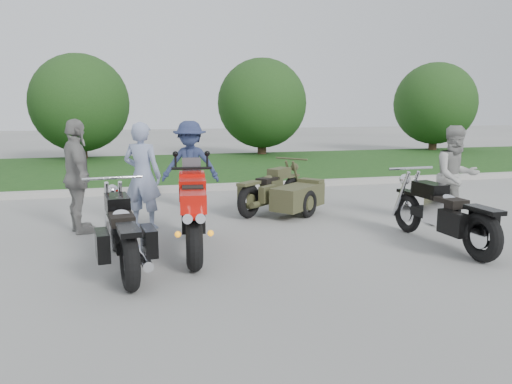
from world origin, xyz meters
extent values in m
plane|color=#A1A19B|center=(0.00, 0.00, 0.00)|extent=(80.00, 80.00, 0.00)
cube|color=#AEABA4|center=(0.00, 6.00, 0.07)|extent=(60.00, 0.30, 0.15)
cube|color=#305C1F|center=(0.00, 10.15, 0.07)|extent=(60.00, 8.00, 0.14)
cylinder|color=#3F2B1C|center=(-3.00, 13.50, 0.60)|extent=(0.36, 0.36, 1.20)
sphere|color=#1E3E16|center=(-3.00, 13.50, 2.20)|extent=(3.60, 3.60, 3.60)
cylinder|color=#3F2B1C|center=(4.00, 13.50, 0.60)|extent=(0.36, 0.36, 1.20)
sphere|color=#1E3E16|center=(4.00, 13.50, 2.20)|extent=(3.60, 3.60, 3.60)
cylinder|color=#3F2B1C|center=(12.00, 13.50, 0.60)|extent=(0.36, 0.36, 1.20)
sphere|color=#1E3E16|center=(12.00, 13.50, 2.20)|extent=(3.60, 3.60, 3.60)
torus|color=black|center=(-0.65, -0.08, 0.35)|extent=(0.29, 0.71, 0.69)
torus|color=black|center=(-0.45, 1.53, 0.34)|extent=(0.21, 0.68, 0.67)
cube|color=black|center=(-0.56, 0.67, 0.61)|extent=(0.43, 1.04, 0.39)
cube|color=red|center=(-0.53, 0.92, 0.92)|extent=(0.45, 0.66, 0.29)
cube|color=red|center=(-0.62, 0.17, 0.87)|extent=(0.41, 0.65, 0.25)
cube|color=black|center=(-0.57, 0.52, 0.96)|extent=(0.34, 0.42, 0.11)
cube|color=red|center=(-0.48, 1.33, 0.87)|extent=(0.43, 0.49, 0.45)
cylinder|color=silver|center=(-0.73, -0.13, 0.69)|extent=(0.18, 0.53, 0.24)
cylinder|color=silver|center=(-0.58, -0.15, 0.69)|extent=(0.18, 0.53, 0.24)
torus|color=black|center=(-1.46, -0.61, 0.35)|extent=(0.25, 0.72, 0.70)
torus|color=black|center=(-1.65, 1.09, 0.33)|extent=(0.20, 0.67, 0.66)
cube|color=black|center=(-1.55, 0.24, 0.43)|extent=(0.36, 1.26, 0.14)
cube|color=silver|center=(-1.55, 0.24, 0.52)|extent=(0.36, 0.50, 0.36)
cube|color=black|center=(-1.59, 0.55, 0.81)|extent=(0.35, 0.60, 0.23)
cube|color=black|center=(-1.54, 0.09, 0.70)|extent=(0.35, 0.55, 0.12)
cube|color=black|center=(-1.46, -0.61, 0.72)|extent=(0.29, 0.59, 0.06)
cylinder|color=silver|center=(-1.33, -0.10, 0.29)|extent=(0.23, 1.14, 0.10)
torus|color=black|center=(3.17, -0.70, 0.35)|extent=(0.21, 0.71, 0.70)
torus|color=black|center=(3.08, 1.00, 0.33)|extent=(0.16, 0.67, 0.66)
cube|color=black|center=(3.13, 0.15, 0.43)|extent=(0.29, 1.25, 0.14)
cube|color=silver|center=(3.13, 0.15, 0.52)|extent=(0.33, 0.48, 0.36)
cube|color=black|center=(3.11, 0.46, 0.81)|extent=(0.32, 0.58, 0.23)
cube|color=black|center=(3.14, -0.01, 0.70)|extent=(0.32, 0.53, 0.12)
cube|color=black|center=(3.17, -0.70, 0.72)|extent=(0.26, 0.58, 0.06)
cylinder|color=silver|center=(3.33, -0.20, 0.29)|extent=(0.16, 1.14, 0.10)
torus|color=black|center=(0.77, 2.71, 0.32)|extent=(0.60, 0.54, 0.65)
torus|color=black|center=(1.96, 3.73, 0.30)|extent=(0.54, 0.48, 0.61)
cube|color=black|center=(1.36, 3.22, 0.40)|extent=(1.00, 0.90, 0.13)
cube|color=#404126|center=(1.36, 3.22, 0.47)|extent=(0.51, 0.49, 0.33)
cube|color=#404126|center=(1.58, 3.40, 0.74)|extent=(0.57, 0.54, 0.21)
cube|color=black|center=(1.25, 3.13, 0.65)|extent=(0.53, 0.51, 0.11)
cube|color=#404126|center=(0.77, 2.71, 0.66)|extent=(0.53, 0.50, 0.06)
cylinder|color=#404126|center=(1.22, 2.87, 0.27)|extent=(0.86, 0.75, 0.09)
cube|color=#404126|center=(1.72, 2.65, 0.38)|extent=(1.28, 1.20, 0.43)
torus|color=black|center=(1.87, 2.47, 0.27)|extent=(0.48, 0.43, 0.53)
imported|color=#8997BA|center=(-1.18, 2.41, 0.92)|extent=(0.80, 0.71, 1.84)
imported|color=#9C9C96|center=(4.15, 1.24, 0.88)|extent=(0.91, 0.74, 1.77)
imported|color=navy|center=(-0.18, 3.87, 0.90)|extent=(1.31, 0.99, 1.80)
imported|color=gray|center=(-2.23, 2.37, 0.95)|extent=(0.75, 1.20, 1.90)
camera|label=1|loc=(-1.46, -6.25, 2.10)|focal=35.00mm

